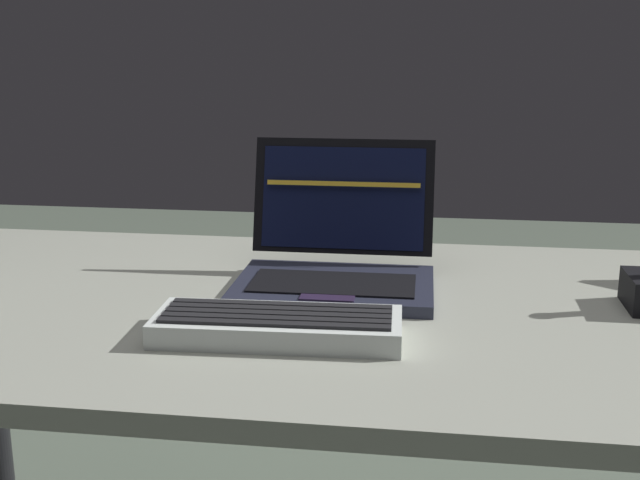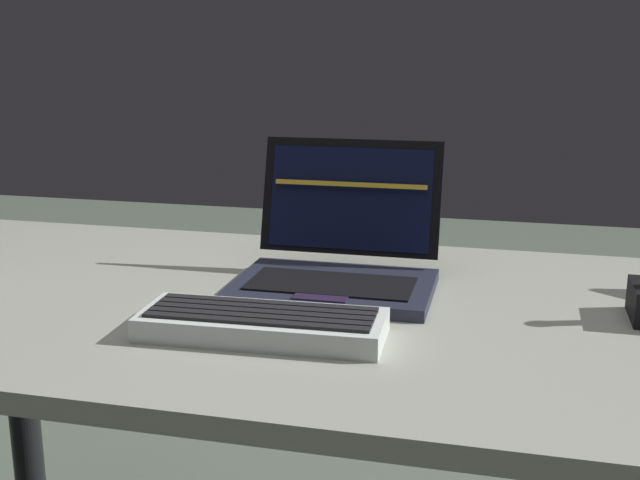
% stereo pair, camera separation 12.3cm
% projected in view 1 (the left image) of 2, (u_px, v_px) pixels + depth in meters
% --- Properties ---
extents(desk, '(1.68, 0.77, 0.75)m').
position_uv_depth(desk, '(335.00, 371.00, 1.22)').
color(desk, '#989C8E').
rests_on(desk, ground).
extents(laptop_front, '(0.31, 0.27, 0.22)m').
position_uv_depth(laptop_front, '(337.00, 258.00, 1.27)').
color(laptop_front, '#222534').
rests_on(laptop_front, desk).
extents(external_keyboard, '(0.33, 0.13, 0.04)m').
position_uv_depth(external_keyboard, '(278.00, 326.00, 1.05)').
color(external_keyboard, silver).
rests_on(external_keyboard, desk).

